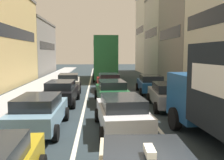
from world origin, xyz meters
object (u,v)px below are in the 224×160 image
object	(u,v)px
sedan_left_lane_fourth	(69,82)
sedan_right_lane_behind_truck	(168,95)
hatchback_centre_lane_third	(111,91)
sedan_centre_lane_second	(122,112)
coupe_centre_lane_fourth	(108,81)
bus_mid_queue_primary	(104,57)
wagon_left_lane_second	(39,112)
wagon_right_lane_far	(151,84)
sedan_left_lane_third	(61,92)

from	to	relation	value
sedan_left_lane_fourth	sedan_right_lane_behind_truck	distance (m)	9.72
hatchback_centre_lane_third	sedan_centre_lane_second	bearing A→B (deg)	177.36
coupe_centre_lane_fourth	hatchback_centre_lane_third	bearing A→B (deg)	176.05
coupe_centre_lane_fourth	bus_mid_queue_primary	xyz separation A→B (m)	(-0.06, 9.02, 2.03)
sedan_centre_lane_second	wagon_left_lane_second	xyz separation A→B (m)	(-3.46, 0.34, 0.00)
hatchback_centre_lane_third	wagon_right_lane_far	xyz separation A→B (m)	(3.40, 3.74, 0.00)
coupe_centre_lane_fourth	bus_mid_queue_primary	distance (m)	9.25
coupe_centre_lane_fourth	sedan_right_lane_behind_truck	world-z (taller)	same
sedan_left_lane_fourth	sedan_right_lane_behind_truck	world-z (taller)	same
coupe_centre_lane_fourth	bus_mid_queue_primary	bearing A→B (deg)	-2.96
hatchback_centre_lane_third	bus_mid_queue_primary	world-z (taller)	bus_mid_queue_primary
sedan_centre_lane_second	wagon_right_lane_far	world-z (taller)	same
hatchback_centre_lane_third	coupe_centre_lane_fourth	world-z (taller)	same
sedan_centre_lane_second	hatchback_centre_lane_third	distance (m)	5.95
sedan_centre_lane_second	bus_mid_queue_primary	bearing A→B (deg)	-3.46
sedan_right_lane_behind_truck	sedan_centre_lane_second	bearing A→B (deg)	147.00
coupe_centre_lane_fourth	sedan_right_lane_behind_truck	xyz separation A→B (m)	(3.18, -7.21, 0.00)
sedan_left_lane_third	sedan_left_lane_fourth	xyz separation A→B (m)	(-0.13, 5.54, 0.00)
sedan_left_lane_third	coupe_centre_lane_fourth	bearing A→B (deg)	-29.01
wagon_left_lane_second	sedan_left_lane_fourth	xyz separation A→B (m)	(0.03, 11.01, 0.00)
hatchback_centre_lane_third	sedan_left_lane_fourth	bearing A→B (deg)	28.53
coupe_centre_lane_fourth	sedan_left_lane_fourth	xyz separation A→B (m)	(-3.41, -0.07, 0.00)
hatchback_centre_lane_third	sedan_left_lane_fourth	xyz separation A→B (m)	(-3.36, 5.40, 0.00)
sedan_right_lane_behind_truck	wagon_right_lane_far	xyz separation A→B (m)	(0.16, 5.48, 0.00)
wagon_left_lane_second	bus_mid_queue_primary	distance (m)	20.48
wagon_right_lane_far	bus_mid_queue_primary	distance (m)	11.45
sedan_left_lane_fourth	sedan_left_lane_third	bearing A→B (deg)	177.69
wagon_left_lane_second	wagon_right_lane_far	world-z (taller)	same
sedan_right_lane_behind_truck	wagon_right_lane_far	distance (m)	5.48
sedan_left_lane_third	sedan_right_lane_behind_truck	world-z (taller)	same
sedan_left_lane_third	wagon_right_lane_far	bearing A→B (deg)	-58.30
sedan_left_lane_third	coupe_centre_lane_fourth	xyz separation A→B (m)	(3.28, 5.61, 0.00)
sedan_centre_lane_second	hatchback_centre_lane_third	size ratio (longest dim) A/B	1.00
hatchback_centre_lane_third	sedan_right_lane_behind_truck	bearing A→B (deg)	-121.52
sedan_left_lane_third	wagon_right_lane_far	size ratio (longest dim) A/B	0.99
sedan_centre_lane_second	wagon_right_lane_far	bearing A→B (deg)	-22.60
sedan_left_lane_fourth	wagon_right_lane_far	size ratio (longest dim) A/B	1.00
wagon_right_lane_far	wagon_left_lane_second	bearing A→B (deg)	147.62
coupe_centre_lane_fourth	sedan_centre_lane_second	bearing A→B (deg)	176.73
sedan_left_lane_third	wagon_right_lane_far	xyz separation A→B (m)	(6.62, 3.88, 0.00)
coupe_centre_lane_fourth	wagon_right_lane_far	size ratio (longest dim) A/B	1.00
sedan_centre_lane_second	bus_mid_queue_primary	xyz separation A→B (m)	(-0.07, 20.44, 2.03)
sedan_left_lane_third	sedan_right_lane_behind_truck	xyz separation A→B (m)	(6.47, -1.60, 0.00)
sedan_right_lane_behind_truck	sedan_left_lane_fourth	bearing A→B (deg)	46.74
sedan_left_lane_third	coupe_centre_lane_fourth	size ratio (longest dim) A/B	0.99
sedan_centre_lane_second	wagon_right_lane_far	xyz separation A→B (m)	(3.33, 9.69, 0.00)
sedan_centre_lane_second	sedan_right_lane_behind_truck	xyz separation A→B (m)	(3.17, 4.21, 0.00)
sedan_left_lane_third	sedan_right_lane_behind_truck	bearing A→B (deg)	-102.57
wagon_left_lane_second	wagon_right_lane_far	distance (m)	11.55
wagon_left_lane_second	sedan_right_lane_behind_truck	world-z (taller)	same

